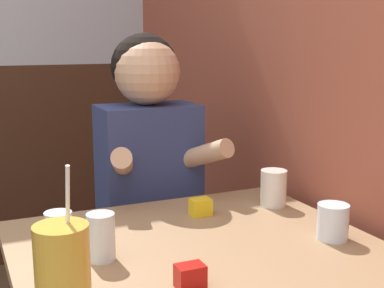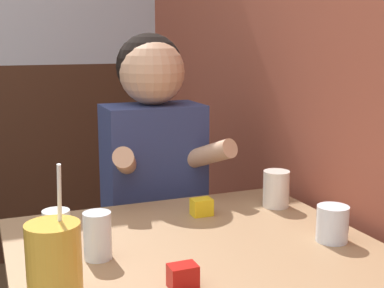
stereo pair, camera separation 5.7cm
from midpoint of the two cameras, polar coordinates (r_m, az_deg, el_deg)
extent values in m
cube|color=#9E4C38|center=(2.15, 7.02, 14.01)|extent=(0.06, 4.21, 2.70)
cube|color=#93704C|center=(1.36, 1.85, -11.71)|extent=(0.90, 0.82, 0.04)
cube|color=navy|center=(1.90, -3.26, -4.45)|extent=(0.34, 0.20, 0.57)
sphere|color=black|center=(1.85, -3.68, 8.25)|extent=(0.23, 0.23, 0.23)
sphere|color=tan|center=(1.83, -3.40, 7.69)|extent=(0.22, 0.22, 0.22)
cylinder|color=tan|center=(1.70, -6.14, -1.97)|extent=(0.14, 0.27, 0.15)
cylinder|color=tan|center=(1.79, 2.28, -1.24)|extent=(0.14, 0.27, 0.15)
cylinder|color=gold|center=(1.09, -13.00, -12.34)|extent=(0.11, 0.11, 0.16)
cylinder|color=white|center=(1.05, -12.45, -5.60)|extent=(0.01, 0.04, 0.14)
cylinder|color=silver|center=(1.43, 15.87, -8.18)|extent=(0.08, 0.08, 0.09)
cylinder|color=silver|center=(1.34, -13.04, -9.08)|extent=(0.07, 0.07, 0.11)
cylinder|color=silver|center=(1.68, 9.94, -4.74)|extent=(0.08, 0.08, 0.11)
cylinder|color=silver|center=(1.29, -8.78, -9.64)|extent=(0.07, 0.07, 0.11)
cube|color=#B7140F|center=(1.15, 0.48, -13.93)|extent=(0.06, 0.04, 0.05)
cube|color=yellow|center=(1.58, 2.08, -6.74)|extent=(0.06, 0.04, 0.05)
camera|label=1|loc=(0.03, -88.88, 0.22)|focal=50.00mm
camera|label=2|loc=(0.03, 91.12, -0.22)|focal=50.00mm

